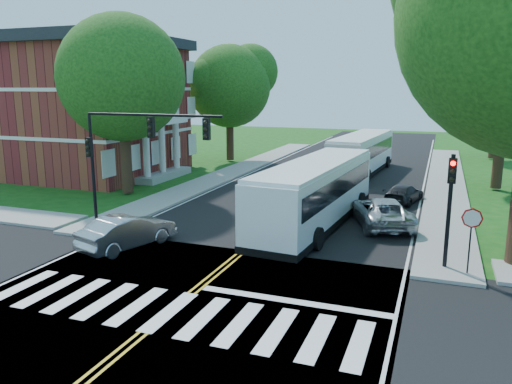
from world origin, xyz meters
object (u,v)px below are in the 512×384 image
at_px(signal_ne, 450,196).
at_px(bus_lead, 316,192).
at_px(bus_follow, 362,153).
at_px(suv, 382,212).
at_px(hatchback, 128,231).
at_px(signal_nw, 131,144).
at_px(dark_sedan, 404,194).

height_order(signal_ne, bus_lead, signal_ne).
relative_size(bus_follow, suv, 2.36).
bearing_deg(bus_lead, bus_follow, -84.83).
distance_m(bus_lead, bus_follow, 16.46).
xyz_separation_m(signal_ne, suv, (-3.05, 5.63, -2.22)).
distance_m(bus_lead, hatchback, 9.54).
bearing_deg(signal_ne, bus_follow, 106.98).
bearing_deg(bus_follow, signal_nw, 74.94).
relative_size(signal_nw, suv, 1.35).
relative_size(hatchback, suv, 0.85).
bearing_deg(bus_lead, signal_nw, 35.53).
height_order(signal_nw, dark_sedan, signal_nw).
bearing_deg(bus_lead, dark_sedan, -115.26).
xyz_separation_m(signal_nw, dark_sedan, (11.67, 11.42, -3.81)).
bearing_deg(dark_sedan, signal_ne, 115.52).
distance_m(signal_ne, bus_follow, 22.08).
relative_size(bus_lead, suv, 2.44).
height_order(suv, dark_sedan, suv).
relative_size(signal_ne, hatchback, 0.98).
bearing_deg(dark_sedan, bus_follow, -53.57).
xyz_separation_m(signal_nw, bus_lead, (7.76, 4.63, -2.63)).
distance_m(signal_nw, dark_sedan, 16.77).
xyz_separation_m(bus_lead, hatchback, (-6.88, -6.53, -0.99)).
bearing_deg(suv, bus_lead, -1.88).
height_order(bus_follow, dark_sedan, bus_follow).
relative_size(signal_ne, bus_follow, 0.35).
xyz_separation_m(signal_nw, signal_ne, (14.06, 0.01, -1.41)).
bearing_deg(dark_sedan, suv, 97.15).
bearing_deg(signal_ne, bus_lead, 143.72).
xyz_separation_m(signal_ne, dark_sedan, (-2.39, 11.41, -2.40)).
bearing_deg(dark_sedan, signal_nw, 58.09).
bearing_deg(hatchback, suv, -126.01).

